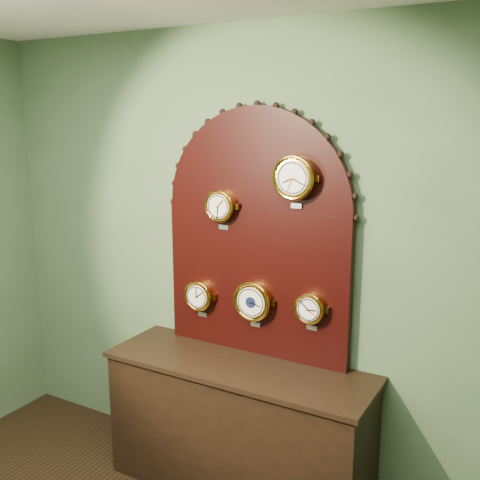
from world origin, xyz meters
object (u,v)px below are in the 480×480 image
Objects in this scene: hygrometer at (199,296)px; tide_clock at (310,308)px; display_board at (257,226)px; barometer at (253,301)px; shop_counter at (238,430)px; arabic_clock at (294,178)px; roman_clock at (221,206)px.

tide_clock reaches higher than hygrometer.
barometer is (0.02, -0.07, -0.45)m from display_board.
hygrometer is at bearing 157.56° from shop_counter.
arabic_clock reaches higher than hygrometer.
barometer reaches higher than hygrometer.
hygrometer is (-0.37, -0.07, -0.47)m from display_board.
shop_counter is 6.42× the size of hygrometer.
shop_counter is 6.81× the size of tide_clock.
display_board is at bearing 10.00° from hygrometer.
display_board is at bearing 17.47° from roman_clock.
barometer is at bearing -0.35° from roman_clock.
hygrometer is at bearing 179.79° from barometer.
arabic_clock is at bearing -0.00° from barometer.
arabic_clock is at bearing -13.98° from display_board.
barometer is (0.02, 0.15, 0.78)m from shop_counter.
roman_clock is (-0.21, -0.07, 0.12)m from display_board.
display_board is at bearing 90.00° from shop_counter.
barometer is at bearing 84.31° from shop_counter.
arabic_clock reaches higher than barometer.
display_board is 0.61m from hygrometer.
display_board is at bearing 170.34° from tide_clock.
tide_clock is (0.37, 0.00, 0.02)m from barometer.
hygrometer is 0.39m from barometer.
arabic_clock is 1.01m from hygrometer.
barometer reaches higher than shop_counter.
arabic_clock is at bearing -179.10° from tide_clock.
roman_clock is 0.84× the size of barometer.
tide_clock is at bearing 0.04° from roman_clock.
tide_clock is (0.59, 0.00, -0.54)m from roman_clock.
shop_counter is at bearing -150.51° from arabic_clock.
arabic_clock is 0.75m from tide_clock.
display_board reaches higher than tide_clock.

